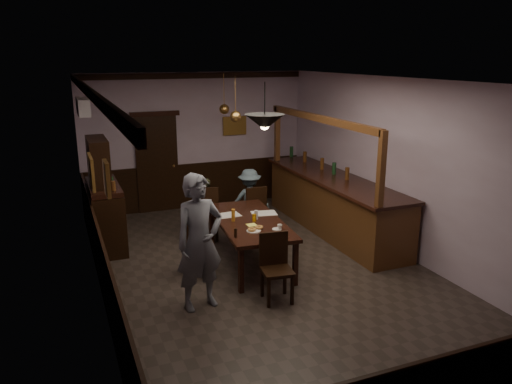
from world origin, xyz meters
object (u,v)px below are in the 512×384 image
chair_far_right (254,208)px  chair_side (195,242)px  soda_can (254,218)px  chair_near (276,264)px  pendant_iron (265,122)px  sideboard (104,204)px  person_seated_right (250,200)px  bar_counter (333,202)px  coffee_cup (280,227)px  chair_far_left (206,210)px  person_standing (200,242)px  person_seated_left (204,207)px  pendant_brass_far (224,109)px  pendant_brass_mid (236,117)px  dining_table (249,224)px

chair_far_right → chair_side: bearing=39.1°
soda_can → chair_near: bearing=-97.9°
soda_can → pendant_iron: bearing=-100.0°
chair_far_right → sideboard: size_ratio=0.49×
person_seated_right → bar_counter: bearing=168.1°
person_seated_right → coffee_cup: (-0.33, -2.12, 0.18)m
chair_near → bar_counter: size_ratio=0.24×
chair_far_left → person_standing: size_ratio=0.55×
pendant_iron → person_seated_left: bearing=95.5°
chair_far_right → bar_counter: 1.55m
soda_can → sideboard: sideboard is taller
sideboard → pendant_brass_far: pendant_brass_far is taller
chair_side → pendant_brass_mid: bearing=-29.4°
person_seated_right → chair_side: bearing=57.9°
chair_far_left → chair_far_right: bearing=-169.4°
chair_far_left → person_seated_right: person_seated_right is taller
chair_far_right → chair_near: chair_far_right is taller
chair_far_left → person_standing: (-0.82, -2.45, 0.37)m
dining_table → soda_can: (0.05, -0.09, 0.12)m
dining_table → chair_far_right: (0.58, 1.22, -0.16)m
chair_near → person_seated_right: size_ratio=0.78×
chair_far_left → chair_near: chair_far_left is taller
person_seated_right → pendant_brass_mid: (-0.40, -0.35, 1.68)m
chair_far_left → coffee_cup: size_ratio=12.97×
chair_far_right → chair_near: bearing=72.7°
chair_side → pendant_iron: 2.21m
chair_near → coffee_cup: 0.84m
pendant_brass_far → person_standing: bearing=-113.8°
dining_table → person_seated_right: size_ratio=1.85×
dining_table → chair_far_left: (-0.35, 1.30, -0.12)m
person_standing → coffee_cup: person_standing is taller
pendant_brass_mid → chair_far_right: bearing=11.2°
soda_can → pendant_brass_mid: pendant_brass_mid is taller
pendant_brass_far → pendant_iron: bearing=-98.4°
person_standing → sideboard: 2.98m
pendant_brass_mid → pendant_iron: bearing=-97.8°
chair_far_left → person_standing: person_standing is taller
sideboard → chair_far_left: bearing=-11.7°
coffee_cup → soda_can: bearing=117.1°
chair_far_left → sideboard: bearing=3.9°
pendant_brass_mid → pendant_brass_far: 1.24m
pendant_brass_mid → person_standing: bearing=-120.6°
person_standing → bar_counter: (3.25, 2.00, -0.36)m
chair_near → pendant_iron: bearing=92.7°
coffee_cup → pendant_brass_mid: 2.32m
sideboard → pendant_brass_far: 3.01m
chair_far_left → person_seated_right: bearing=-152.5°
chair_near → chair_side: 1.47m
coffee_cup → soda_can: 0.57m
pendant_iron → sideboard: bearing=129.7°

